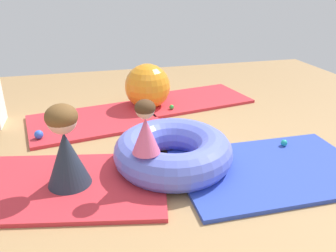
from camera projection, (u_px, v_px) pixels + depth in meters
ground_plane at (170, 169)px, 3.30m from camera, size 8.00×8.00×0.00m
gym_mat_center_rear at (192, 99)px, 5.12m from camera, size 1.74×1.19×0.04m
gym_mat_far_left at (271, 170)px, 3.25m from camera, size 1.78×1.16×0.04m
gym_mat_front at (93, 121)px, 4.35m from camera, size 1.73×1.26×0.04m
gym_mat_near_left at (71, 185)px, 3.01m from camera, size 1.87×1.37×0.04m
inflatable_cushion at (173, 152)px, 3.26m from camera, size 1.15×1.15×0.35m
child_in_pink at (146, 128)px, 2.80m from camera, size 0.28×0.28×0.47m
adult_seated at (65, 147)px, 2.86m from camera, size 0.43×0.43×0.74m
play_ball_green at (172, 107)px, 4.67m from camera, size 0.07×0.07×0.07m
play_ball_red at (156, 100)px, 4.92m from camera, size 0.07×0.07×0.07m
play_ball_blue at (39, 134)px, 3.81m from camera, size 0.10×0.10×0.10m
play_ball_teal at (284, 143)px, 3.65m from camera, size 0.07×0.07×0.07m
exercise_ball_large at (148, 87)px, 4.72m from camera, size 0.63×0.63×0.63m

